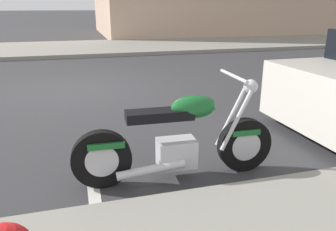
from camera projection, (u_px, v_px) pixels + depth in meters
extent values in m
plane|color=#333335|center=(81.00, 90.00, 7.31)|extent=(260.00, 260.00, 0.00)
cube|color=gray|center=(318.00, 40.00, 16.97)|extent=(120.00, 5.00, 0.14)
cube|color=silver|center=(92.00, 179.00, 3.55)|extent=(0.12, 2.20, 0.01)
cylinder|color=black|center=(244.00, 145.00, 3.67)|extent=(0.61, 0.13, 0.60)
cylinder|color=silver|center=(244.00, 145.00, 3.67)|extent=(0.34, 0.13, 0.33)
cylinder|color=black|center=(102.00, 159.00, 3.33)|extent=(0.61, 0.13, 0.60)
cylinder|color=silver|center=(102.00, 159.00, 3.33)|extent=(0.34, 0.13, 0.33)
cube|color=silver|center=(176.00, 153.00, 3.50)|extent=(0.41, 0.28, 0.30)
cube|color=black|center=(159.00, 115.00, 3.33)|extent=(0.69, 0.25, 0.10)
ellipsoid|color=#196028|center=(194.00, 107.00, 3.39)|extent=(0.49, 0.26, 0.24)
cube|color=#196028|center=(106.00, 143.00, 3.29)|extent=(0.37, 0.19, 0.06)
cube|color=#196028|center=(244.00, 131.00, 3.62)|extent=(0.33, 0.17, 0.06)
cylinder|color=silver|center=(231.00, 117.00, 3.61)|extent=(0.34, 0.06, 0.65)
cylinder|color=silver|center=(236.00, 121.00, 3.48)|extent=(0.34, 0.06, 0.65)
cylinder|color=silver|center=(234.00, 76.00, 3.39)|extent=(0.06, 0.62, 0.04)
sphere|color=silver|center=(251.00, 86.00, 3.47)|extent=(0.15, 0.15, 0.15)
cylinder|color=silver|center=(151.00, 170.00, 3.34)|extent=(0.71, 0.12, 0.16)
cylinder|color=black|center=(304.00, 100.00, 5.39)|extent=(0.62, 0.23, 0.62)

